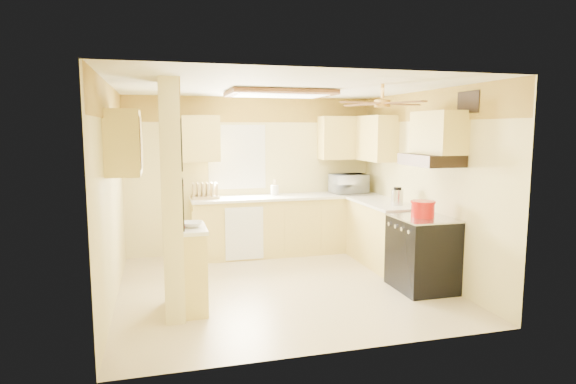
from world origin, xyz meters
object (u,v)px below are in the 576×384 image
object	(u,v)px
dutch_oven	(423,209)
kettle	(397,197)
stove	(422,253)
microwave	(349,184)
bowl	(192,224)

from	to	relation	value
dutch_oven	kettle	distance (m)	0.81
dutch_oven	stove	bearing A→B (deg)	-52.93
microwave	bowl	world-z (taller)	microwave
stove	bowl	distance (m)	2.85
microwave	dutch_oven	world-z (taller)	microwave
stove	kettle	bearing A→B (deg)	85.26
bowl	kettle	bearing A→B (deg)	15.48
kettle	dutch_oven	bearing A→B (deg)	-95.38
bowl	microwave	bearing A→B (deg)	38.44
microwave	stove	bearing A→B (deg)	89.58
stove	bowl	size ratio (longest dim) A/B	3.96
dutch_oven	bowl	bearing A→B (deg)	179.88
dutch_oven	microwave	bearing A→B (deg)	92.77
bowl	kettle	size ratio (longest dim) A/B	0.92
microwave	kettle	size ratio (longest dim) A/B	2.29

